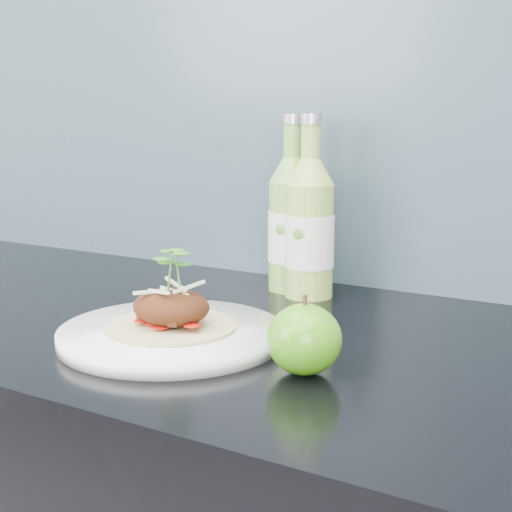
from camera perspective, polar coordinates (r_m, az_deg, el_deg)
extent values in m
cube|color=#698FA5|center=(1.12, 8.14, 15.54)|extent=(4.00, 0.02, 0.70)
cylinder|color=white|center=(0.85, -6.75, -6.23)|extent=(0.32, 0.32, 0.02)
cylinder|color=tan|center=(0.85, -6.77, -5.59)|extent=(0.15, 0.15, 0.00)
ellipsoid|color=#4C220E|center=(0.84, -6.80, -4.06)|extent=(0.09, 0.08, 0.04)
ellipsoid|color=#338B0F|center=(0.73, 3.88, -6.66)|extent=(0.10, 0.10, 0.07)
cylinder|color=#472D14|center=(0.72, 3.92, -3.66)|extent=(0.01, 0.00, 0.01)
cylinder|color=#7DB049|center=(1.08, 2.88, 1.57)|extent=(0.09, 0.09, 0.16)
cone|color=#7DB049|center=(1.07, 2.93, 6.92)|extent=(0.07, 0.07, 0.04)
cylinder|color=#7DB049|center=(1.07, 2.95, 9.21)|extent=(0.03, 0.03, 0.05)
cylinder|color=silver|center=(1.07, 2.97, 10.89)|extent=(0.03, 0.03, 0.01)
cylinder|color=white|center=(1.08, 2.88, 1.59)|extent=(0.09, 0.09, 0.08)
ellipsoid|color=#59A533|center=(1.05, 1.96, 2.15)|extent=(0.02, 0.00, 0.02)
cylinder|color=#9EC351|center=(1.04, 4.29, 1.19)|extent=(0.07, 0.07, 0.16)
cone|color=#9EC351|center=(1.03, 4.37, 6.75)|extent=(0.07, 0.07, 0.04)
cylinder|color=#9EC351|center=(1.03, 4.40, 9.12)|extent=(0.03, 0.03, 0.05)
cylinder|color=silver|center=(1.03, 4.43, 10.88)|extent=(0.03, 0.03, 0.01)
cylinder|color=white|center=(1.04, 4.29, 1.22)|extent=(0.08, 0.08, 0.08)
ellipsoid|color=#59A533|center=(1.01, 3.38, 1.78)|extent=(0.02, 0.00, 0.02)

